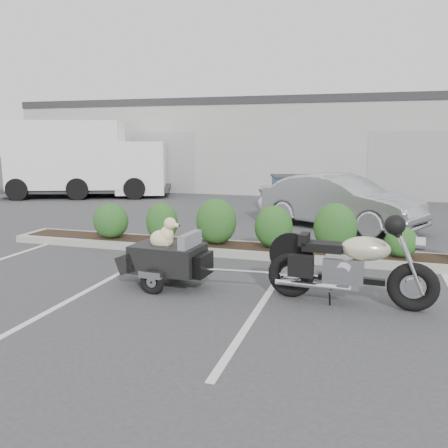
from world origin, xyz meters
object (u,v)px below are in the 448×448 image
(dumpster, at_px, (301,194))
(sedan, at_px, (339,201))
(delivery_truck, at_px, (86,161))
(pet_trailer, at_px, (167,257))
(motorcycle, at_px, (349,267))

(dumpster, bearing_deg, sedan, -76.93)
(sedan, height_order, delivery_truck, delivery_truck)
(sedan, bearing_deg, dumpster, 57.04)
(dumpster, distance_m, delivery_truck, 9.08)
(pet_trailer, height_order, sedan, sedan)
(sedan, xyz_separation_m, delivery_truck, (-10.14, 4.06, 0.74))
(pet_trailer, height_order, dumpster, dumpster)
(motorcycle, relative_size, pet_trailer, 1.25)
(delivery_truck, bearing_deg, pet_trailer, -72.83)
(dumpster, bearing_deg, motorcycle, -94.90)
(dumpster, xyz_separation_m, delivery_truck, (-8.85, 1.85, 0.84))
(sedan, distance_m, delivery_truck, 10.95)
(pet_trailer, height_order, delivery_truck, delivery_truck)
(motorcycle, relative_size, dumpster, 1.13)
(motorcycle, relative_size, delivery_truck, 0.35)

